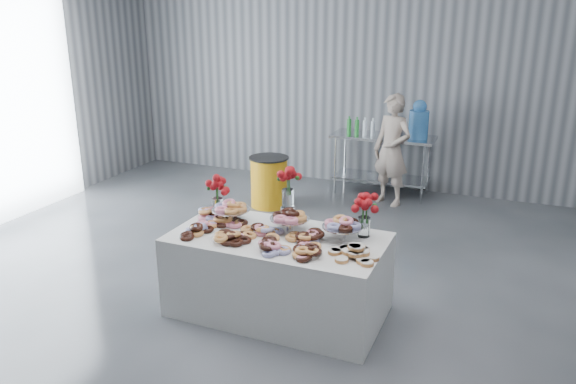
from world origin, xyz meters
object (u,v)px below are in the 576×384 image
object	(u,v)px
trash_barrel	(269,182)
water_jug	(419,121)
prep_table	(382,154)
person	(392,150)
display_table	(278,275)

from	to	relation	value
trash_barrel	water_jug	bearing A→B (deg)	32.06
prep_table	person	size ratio (longest dim) A/B	0.95
display_table	person	bearing A→B (deg)	85.44
display_table	person	xyz separation A→B (m)	(0.27, 3.41, 0.41)
prep_table	person	world-z (taller)	person
trash_barrel	display_table	bearing A→B (deg)	-64.24
display_table	water_jug	xyz separation A→B (m)	(0.55, 3.81, 0.77)
prep_table	water_jug	distance (m)	0.73
trash_barrel	person	bearing A→B (deg)	25.76
prep_table	trash_barrel	bearing A→B (deg)	-139.28
water_jug	person	world-z (taller)	person
display_table	prep_table	xyz separation A→B (m)	(0.05, 3.81, 0.24)
water_jug	person	bearing A→B (deg)	-124.98
water_jug	trash_barrel	distance (m)	2.31
person	trash_barrel	size ratio (longest dim) A/B	2.21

